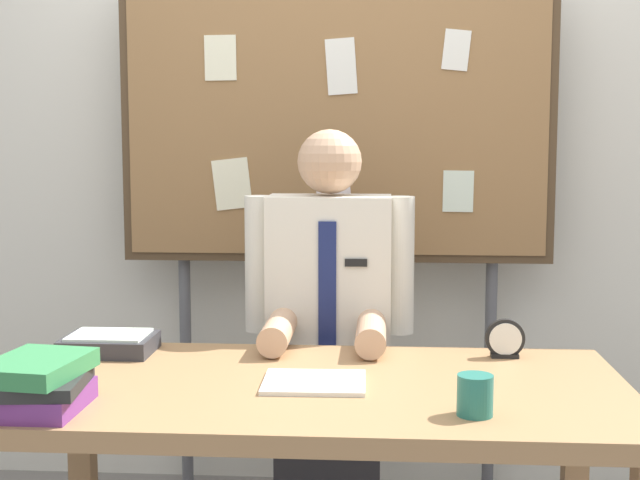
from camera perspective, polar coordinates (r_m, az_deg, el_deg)
name	(u,v)px	position (r m, az deg, el deg)	size (l,w,h in m)	color
back_wall	(339,142)	(3.45, 1.22, 6.38)	(6.40, 0.08, 2.70)	silver
desk	(315,415)	(2.33, -0.33, -11.23)	(1.62, 0.83, 0.73)	#9E754C
person	(329,356)	(2.93, 0.59, -7.53)	(0.55, 0.56, 1.39)	#2D2D33
bulletin_board	(336,128)	(3.25, 1.04, 7.27)	(1.59, 0.09, 1.94)	#4C3823
book_stack	(39,384)	(2.17, -17.72, -8.85)	(0.23, 0.28, 0.12)	#72337F
open_notebook	(313,382)	(2.29, -0.44, -9.19)	(0.26, 0.22, 0.01)	white
desk_clock	(505,340)	(2.61, 11.87, -6.35)	(0.11, 0.04, 0.11)	black
coffee_mug	(475,395)	(2.06, 9.99, -9.85)	(0.08, 0.08, 0.09)	#267266
paper_tray	(109,343)	(2.68, -13.46, -6.52)	(0.26, 0.20, 0.06)	#333338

